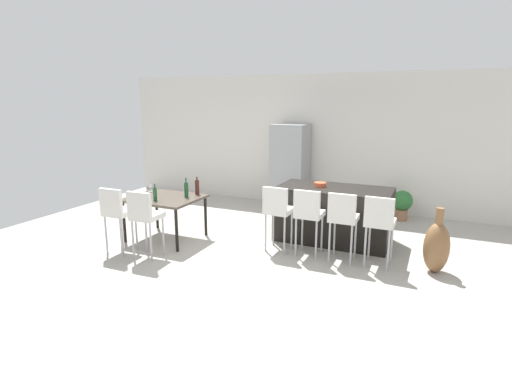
% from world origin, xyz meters
% --- Properties ---
extents(ground_plane, '(10.00, 10.00, 0.00)m').
position_xyz_m(ground_plane, '(0.00, 0.00, 0.00)').
color(ground_plane, '#ADA89E').
extents(back_wall, '(10.00, 0.12, 2.90)m').
position_xyz_m(back_wall, '(0.00, 2.92, 1.45)').
color(back_wall, silver).
rests_on(back_wall, ground_plane).
extents(kitchen_island, '(1.87, 0.94, 0.92)m').
position_xyz_m(kitchen_island, '(0.76, 0.72, 0.46)').
color(kitchen_island, black).
rests_on(kitchen_island, ground_plane).
extents(bar_chair_left, '(0.40, 0.40, 1.05)m').
position_xyz_m(bar_chair_left, '(0.07, -0.13, 0.70)').
color(bar_chair_left, silver).
rests_on(bar_chair_left, ground_plane).
extents(bar_chair_middle, '(0.40, 0.40, 1.05)m').
position_xyz_m(bar_chair_middle, '(0.58, -0.13, 0.70)').
color(bar_chair_middle, silver).
rests_on(bar_chair_middle, ground_plane).
extents(bar_chair_right, '(0.40, 0.40, 1.05)m').
position_xyz_m(bar_chair_right, '(1.10, -0.13, 0.70)').
color(bar_chair_right, silver).
rests_on(bar_chair_right, ground_plane).
extents(bar_chair_far, '(0.41, 0.41, 1.05)m').
position_xyz_m(bar_chair_far, '(1.62, -0.13, 0.70)').
color(bar_chair_far, silver).
rests_on(bar_chair_far, ground_plane).
extents(dining_table, '(1.18, 0.99, 0.74)m').
position_xyz_m(dining_table, '(-1.88, -0.38, 0.67)').
color(dining_table, '#4C4238').
rests_on(dining_table, ground_plane).
extents(dining_chair_near, '(0.40, 0.40, 1.05)m').
position_xyz_m(dining_chair_near, '(-2.15, -1.24, 0.70)').
color(dining_chair_near, silver).
rests_on(dining_chair_near, ground_plane).
extents(dining_chair_far, '(0.42, 0.42, 1.05)m').
position_xyz_m(dining_chair_far, '(-1.61, -1.24, 0.70)').
color(dining_chair_far, silver).
rests_on(dining_chair_far, ground_plane).
extents(wine_bottle_far, '(0.06, 0.06, 0.28)m').
position_xyz_m(wine_bottle_far, '(-1.87, -0.64, 0.85)').
color(wine_bottle_far, '#194723').
rests_on(wine_bottle_far, dining_table).
extents(wine_bottle_near, '(0.07, 0.07, 0.33)m').
position_xyz_m(wine_bottle_near, '(-1.54, -0.23, 0.87)').
color(wine_bottle_near, '#194723').
rests_on(wine_bottle_near, dining_table).
extents(wine_bottle_corner, '(0.07, 0.07, 0.31)m').
position_xyz_m(wine_bottle_corner, '(-1.49, 0.03, 0.87)').
color(wine_bottle_corner, '#471E19').
rests_on(wine_bottle_corner, dining_table).
extents(wine_glass_left, '(0.07, 0.07, 0.17)m').
position_xyz_m(wine_glass_left, '(-2.04, -0.66, 0.86)').
color(wine_glass_left, silver).
rests_on(wine_glass_left, dining_table).
extents(wine_glass_middle, '(0.07, 0.07, 0.17)m').
position_xyz_m(wine_glass_middle, '(-2.36, -0.16, 0.86)').
color(wine_glass_middle, silver).
rests_on(wine_glass_middle, dining_table).
extents(refrigerator, '(0.72, 0.68, 1.84)m').
position_xyz_m(refrigerator, '(-0.66, 2.48, 0.92)').
color(refrigerator, '#939699').
rests_on(refrigerator, ground_plane).
extents(fruit_bowl, '(0.20, 0.20, 0.07)m').
position_xyz_m(fruit_bowl, '(0.51, 0.73, 0.96)').
color(fruit_bowl, '#C6512D').
rests_on(fruit_bowl, kitchen_island).
extents(floor_vase, '(0.34, 0.34, 0.93)m').
position_xyz_m(floor_vase, '(2.38, 0.02, 0.37)').
color(floor_vase, brown).
rests_on(floor_vase, ground_plane).
extents(potted_plant, '(0.40, 0.40, 0.60)m').
position_xyz_m(potted_plant, '(1.71, 2.47, 0.35)').
color(potted_plant, '#996B4C').
rests_on(potted_plant, ground_plane).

